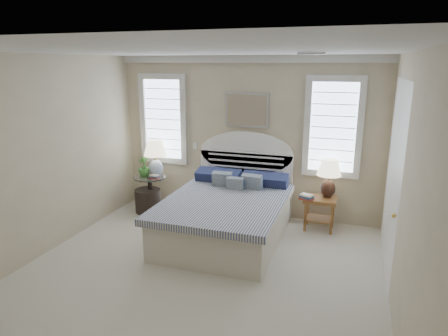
% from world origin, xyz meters
% --- Properties ---
extents(floor, '(4.50, 5.00, 0.01)m').
position_xyz_m(floor, '(0.00, 0.00, 0.00)').
color(floor, beige).
rests_on(floor, ground).
extents(ceiling, '(4.50, 5.00, 0.01)m').
position_xyz_m(ceiling, '(0.00, 0.00, 2.70)').
color(ceiling, silver).
rests_on(ceiling, wall_back).
extents(wall_back, '(4.50, 0.02, 2.70)m').
position_xyz_m(wall_back, '(0.00, 2.50, 1.35)').
color(wall_back, tan).
rests_on(wall_back, floor).
extents(wall_left, '(0.02, 5.00, 2.70)m').
position_xyz_m(wall_left, '(-2.25, 0.00, 1.35)').
color(wall_left, tan).
rests_on(wall_left, floor).
extents(wall_right, '(0.02, 5.00, 2.70)m').
position_xyz_m(wall_right, '(2.25, 0.00, 1.35)').
color(wall_right, tan).
rests_on(wall_right, floor).
extents(crown_molding, '(4.50, 0.08, 0.12)m').
position_xyz_m(crown_molding, '(0.00, 2.46, 2.64)').
color(crown_molding, silver).
rests_on(crown_molding, wall_back).
extents(hvac_vent, '(0.30, 0.20, 0.02)m').
position_xyz_m(hvac_vent, '(1.20, 0.80, 2.68)').
color(hvac_vent, '#B2B2B2').
rests_on(hvac_vent, ceiling).
extents(switch_plate, '(0.08, 0.01, 0.12)m').
position_xyz_m(switch_plate, '(-0.95, 2.48, 1.15)').
color(switch_plate, silver).
rests_on(switch_plate, wall_back).
extents(window_left, '(0.90, 0.06, 1.60)m').
position_xyz_m(window_left, '(-1.55, 2.48, 1.60)').
color(window_left, '#C9E2FF').
rests_on(window_left, wall_back).
extents(window_right, '(0.90, 0.06, 1.60)m').
position_xyz_m(window_right, '(1.40, 2.48, 1.60)').
color(window_right, '#C9E2FF').
rests_on(window_right, wall_back).
extents(painting, '(0.74, 0.04, 0.58)m').
position_xyz_m(painting, '(0.00, 2.46, 1.82)').
color(painting, silver).
rests_on(painting, wall_back).
extents(closet_door, '(0.02, 1.80, 2.40)m').
position_xyz_m(closet_door, '(2.23, 1.20, 1.20)').
color(closet_door, white).
rests_on(closet_door, floor).
extents(bed, '(1.72, 2.28, 1.47)m').
position_xyz_m(bed, '(0.00, 1.46, 0.39)').
color(bed, beige).
rests_on(bed, floor).
extents(side_table_left, '(0.56, 0.56, 0.63)m').
position_xyz_m(side_table_left, '(-1.65, 2.05, 0.39)').
color(side_table_left, black).
rests_on(side_table_left, floor).
extents(nightstand_right, '(0.50, 0.40, 0.53)m').
position_xyz_m(nightstand_right, '(1.30, 2.15, 0.39)').
color(nightstand_right, brown).
rests_on(nightstand_right, floor).
extents(floor_pot, '(0.56, 0.56, 0.41)m').
position_xyz_m(floor_pot, '(-1.67, 1.99, 0.21)').
color(floor_pot, black).
rests_on(floor_pot, floor).
extents(lamp_left, '(0.40, 0.40, 0.66)m').
position_xyz_m(lamp_left, '(-1.56, 2.13, 1.03)').
color(lamp_left, white).
rests_on(lamp_left, side_table_left).
extents(lamp_right, '(0.39, 0.39, 0.61)m').
position_xyz_m(lamp_right, '(1.40, 2.23, 0.90)').
color(lamp_right, black).
rests_on(lamp_right, nightstand_right).
extents(potted_plant, '(0.26, 0.26, 0.37)m').
position_xyz_m(potted_plant, '(-1.75, 2.04, 0.81)').
color(potted_plant, '#3B7830').
rests_on(potted_plant, side_table_left).
extents(books_left, '(0.16, 0.12, 0.06)m').
position_xyz_m(books_left, '(-1.52, 1.99, 0.66)').
color(books_left, maroon).
rests_on(books_left, side_table_left).
extents(books_right, '(0.24, 0.21, 0.08)m').
position_xyz_m(books_right, '(1.10, 2.00, 0.57)').
color(books_right, maroon).
rests_on(books_right, nightstand_right).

